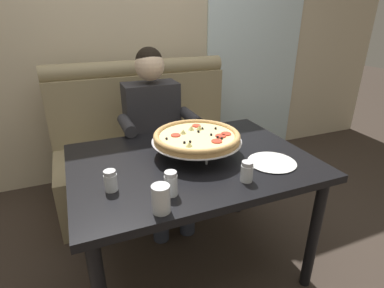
# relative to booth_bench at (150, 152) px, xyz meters

# --- Properties ---
(ground_plane) EXTENTS (16.00, 16.00, 0.00)m
(ground_plane) POSITION_rel_booth_bench_xyz_m (0.00, -0.93, -0.40)
(ground_plane) COLOR #382D26
(back_wall_with_window) EXTENTS (6.00, 0.12, 2.80)m
(back_wall_with_window) POSITION_rel_booth_bench_xyz_m (0.00, 0.57, 1.00)
(back_wall_with_window) COLOR beige
(back_wall_with_window) RESTS_ON ground_plane
(window_panel) EXTENTS (1.10, 0.02, 2.80)m
(window_panel) POSITION_rel_booth_bench_xyz_m (1.31, 0.50, 1.00)
(window_panel) COLOR white
(window_panel) RESTS_ON ground_plane
(booth_bench) EXTENTS (1.52, 0.78, 1.13)m
(booth_bench) POSITION_rel_booth_bench_xyz_m (0.00, 0.00, 0.00)
(booth_bench) COLOR #998966
(booth_bench) RESTS_ON ground_plane
(dining_table) EXTENTS (1.28, 0.93, 0.76)m
(dining_table) POSITION_rel_booth_bench_xyz_m (0.00, -0.93, 0.27)
(dining_table) COLOR black
(dining_table) RESTS_ON ground_plane
(diner_main) EXTENTS (0.54, 0.64, 1.27)m
(diner_main) POSITION_rel_booth_bench_xyz_m (-0.01, -0.27, 0.31)
(diner_main) COLOR #2D3342
(diner_main) RESTS_ON ground_plane
(pizza) EXTENTS (0.50, 0.50, 0.14)m
(pizza) POSITION_rel_booth_bench_xyz_m (0.05, -0.89, 0.46)
(pizza) COLOR silver
(pizza) RESTS_ON dining_table
(shaker_pepper_flakes) EXTENTS (0.06, 0.06, 0.10)m
(shaker_pepper_flakes) POSITION_rel_booth_bench_xyz_m (-0.45, -1.09, 0.40)
(shaker_pepper_flakes) COLOR white
(shaker_pepper_flakes) RESTS_ON dining_table
(shaker_parmesan) EXTENTS (0.06, 0.06, 0.11)m
(shaker_parmesan) POSITION_rel_booth_bench_xyz_m (-0.22, -1.23, 0.41)
(shaker_parmesan) COLOR white
(shaker_parmesan) RESTS_ON dining_table
(shaker_oregano) EXTENTS (0.06, 0.06, 0.10)m
(shaker_oregano) POSITION_rel_booth_bench_xyz_m (0.15, -1.25, 0.40)
(shaker_oregano) COLOR white
(shaker_oregano) RESTS_ON dining_table
(plate_near_left) EXTENTS (0.26, 0.26, 0.02)m
(plate_near_left) POSITION_rel_booth_bench_xyz_m (0.37, -1.14, 0.37)
(plate_near_left) COLOR white
(plate_near_left) RESTS_ON dining_table
(drinking_glass) EXTENTS (0.07, 0.07, 0.12)m
(drinking_glass) POSITION_rel_booth_bench_xyz_m (-0.29, -1.33, 0.41)
(drinking_glass) COLOR silver
(drinking_glass) RESTS_ON dining_table
(patio_chair) EXTENTS (0.40, 0.40, 0.86)m
(patio_chair) POSITION_rel_booth_bench_xyz_m (1.13, 1.28, 0.13)
(patio_chair) COLOR black
(patio_chair) RESTS_ON ground_plane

